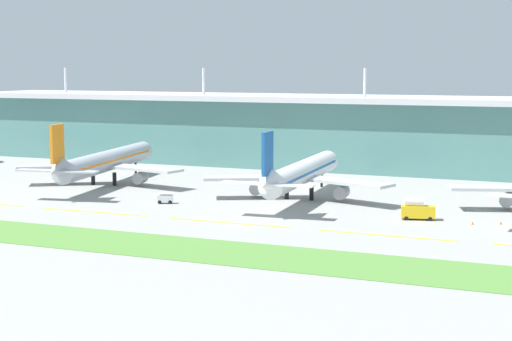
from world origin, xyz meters
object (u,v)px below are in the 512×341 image
at_px(baggage_cart, 165,198).
at_px(safety_cone_right_wingtip, 501,223).
at_px(airliner_center, 301,173).
at_px(airliner_near_middle, 106,162).
at_px(fuel_truck, 417,209).
at_px(safety_cone_left_wingtip, 473,223).

xyz_separation_m(baggage_cart, safety_cone_right_wingtip, (77.95, 3.90, -0.91)).
xyz_separation_m(airliner_center, baggage_cart, (-27.80, -19.39, -5.19)).
bearing_deg(airliner_near_middle, fuel_truck, -12.16).
xyz_separation_m(safety_cone_left_wingtip, safety_cone_right_wingtip, (5.43, 2.56, 0.00)).
xyz_separation_m(fuel_truck, baggage_cart, (-60.61, -2.44, -1.00)).
distance_m(baggage_cart, safety_cone_right_wingtip, 78.06).
bearing_deg(baggage_cart, fuel_truck, 2.30).
relative_size(airliner_center, baggage_cart, 15.97).
height_order(airliner_near_middle, airliner_center, same).
relative_size(airliner_center, safety_cone_left_wingtip, 91.64).
bearing_deg(airliner_near_middle, safety_cone_right_wingtip, -9.53).
height_order(airliner_near_middle, fuel_truck, airliner_near_middle).
bearing_deg(safety_cone_right_wingtip, safety_cone_left_wingtip, -154.78).
xyz_separation_m(airliner_near_middle, airliner_center, (59.13, -2.85, -0.00)).
bearing_deg(airliner_center, baggage_cart, -145.10).
height_order(fuel_truck, baggage_cart, fuel_truck).
distance_m(fuel_truck, baggage_cart, 60.66).
distance_m(airliner_near_middle, fuel_truck, 94.14).
bearing_deg(fuel_truck, airliner_near_middle, 167.84).
relative_size(baggage_cart, safety_cone_right_wingtip, 5.74).
distance_m(airliner_near_middle, safety_cone_right_wingtip, 110.98).
height_order(airliner_center, safety_cone_right_wingtip, airliner_center).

